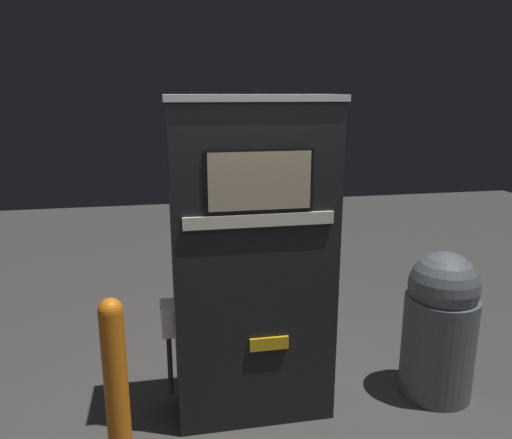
{
  "coord_description": "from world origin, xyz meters",
  "views": [
    {
      "loc": [
        -0.56,
        -2.81,
        2.17
      ],
      "look_at": [
        0.0,
        0.11,
        1.4
      ],
      "focal_mm": 35.0,
      "sensor_mm": 36.0,
      "label": 1
    }
  ],
  "objects": [
    {
      "name": "gas_pump",
      "position": [
        -0.0,
        0.22,
        1.08
      ],
      "size": [
        1.14,
        0.48,
        2.15
      ],
      "color": "black",
      "rests_on": "ground_plane"
    },
    {
      "name": "ground_plane",
      "position": [
        0.0,
        0.0,
        0.0
      ],
      "size": [
        14.0,
        14.0,
        0.0
      ],
      "primitive_type": "plane",
      "color": "#423F3D"
    },
    {
      "name": "trash_bin",
      "position": [
        1.35,
        0.16,
        0.55
      ],
      "size": [
        0.52,
        0.52,
        1.09
      ],
      "color": "#51565B",
      "rests_on": "ground_plane"
    },
    {
      "name": "safety_bollard",
      "position": [
        -0.87,
        -0.21,
        0.57
      ],
      "size": [
        0.14,
        0.14,
        1.08
      ],
      "color": "orange",
      "rests_on": "ground_plane"
    }
  ]
}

